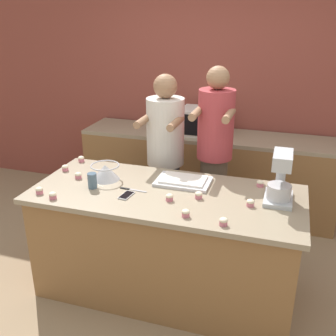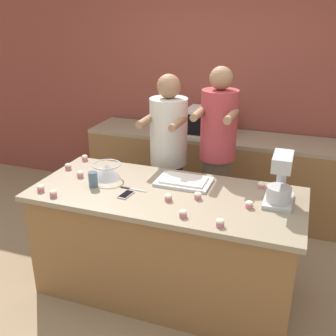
{
  "view_description": "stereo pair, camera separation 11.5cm",
  "coord_description": "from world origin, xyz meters",
  "px_view_note": "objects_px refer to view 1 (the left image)",
  "views": [
    {
      "loc": [
        0.82,
        -2.57,
        2.18
      ],
      "look_at": [
        0.0,
        0.05,
        1.07
      ],
      "focal_mm": 42.0,
      "sensor_mm": 36.0,
      "label": 1
    },
    {
      "loc": [
        0.93,
        -2.54,
        2.18
      ],
      "look_at": [
        0.0,
        0.05,
        1.07
      ],
      "focal_mm": 42.0,
      "sensor_mm": 36.0,
      "label": 2
    }
  ],
  "objects_px": {
    "cupcake_6": "(169,197)",
    "cupcake_1": "(223,222)",
    "cupcake_3": "(250,203)",
    "cell_phone": "(126,195)",
    "cupcake_4": "(39,190)",
    "drinking_glass": "(92,181)",
    "cupcake_8": "(65,168)",
    "cupcake_7": "(53,195)",
    "cupcake_0": "(78,175)",
    "knife": "(132,190)",
    "mixing_bowl": "(105,171)",
    "cupcake_10": "(81,159)",
    "person_right": "(214,159)",
    "cupcake_9": "(199,195)",
    "stand_mixer": "(280,180)",
    "microwave_oven": "(203,121)",
    "cupcake_5": "(186,213)",
    "person_left": "(165,159)",
    "cupcake_2": "(260,183)",
    "baking_tray": "(183,181)"
  },
  "relations": [
    {
      "from": "cupcake_1",
      "to": "cupcake_4",
      "type": "distance_m",
      "value": 1.4
    },
    {
      "from": "cupcake_2",
      "to": "cupcake_8",
      "type": "relative_size",
      "value": 1.0
    },
    {
      "from": "drinking_glass",
      "to": "cupcake_3",
      "type": "xyz_separation_m",
      "value": [
        1.21,
        0.05,
        -0.03
      ]
    },
    {
      "from": "cupcake_5",
      "to": "cupcake_8",
      "type": "height_order",
      "value": "same"
    },
    {
      "from": "drinking_glass",
      "to": "knife",
      "type": "bearing_deg",
      "value": 9.91
    },
    {
      "from": "drinking_glass",
      "to": "cupcake_8",
      "type": "xyz_separation_m",
      "value": [
        -0.39,
        0.24,
        -0.03
      ]
    },
    {
      "from": "cupcake_8",
      "to": "knife",
      "type": "bearing_deg",
      "value": -15.48
    },
    {
      "from": "knife",
      "to": "cupcake_10",
      "type": "relative_size",
      "value": 4.02
    },
    {
      "from": "person_left",
      "to": "cupcake_4",
      "type": "xyz_separation_m",
      "value": [
        -0.66,
        -1.04,
        0.05
      ]
    },
    {
      "from": "cupcake_9",
      "to": "cupcake_1",
      "type": "bearing_deg",
      "value": -54.03
    },
    {
      "from": "cupcake_4",
      "to": "stand_mixer",
      "type": "bearing_deg",
      "value": 13.58
    },
    {
      "from": "person_left",
      "to": "mixing_bowl",
      "type": "distance_m",
      "value": 0.72
    },
    {
      "from": "cupcake_0",
      "to": "cupcake_2",
      "type": "height_order",
      "value": "same"
    },
    {
      "from": "person_right",
      "to": "cupcake_10",
      "type": "relative_size",
      "value": 31.84
    },
    {
      "from": "cupcake_0",
      "to": "cupcake_9",
      "type": "relative_size",
      "value": 1.0
    },
    {
      "from": "cupcake_9",
      "to": "person_right",
      "type": "bearing_deg",
      "value": 92.61
    },
    {
      "from": "person_left",
      "to": "knife",
      "type": "distance_m",
      "value": 0.77
    },
    {
      "from": "stand_mixer",
      "to": "cupcake_5",
      "type": "distance_m",
      "value": 0.73
    },
    {
      "from": "drinking_glass",
      "to": "cupcake_10",
      "type": "xyz_separation_m",
      "value": [
        -0.37,
        0.48,
        -0.03
      ]
    },
    {
      "from": "cell_phone",
      "to": "cupcake_7",
      "type": "relative_size",
      "value": 2.75
    },
    {
      "from": "cupcake_0",
      "to": "cupcake_10",
      "type": "bearing_deg",
      "value": 115.4
    },
    {
      "from": "cupcake_3",
      "to": "cell_phone",
      "type": "bearing_deg",
      "value": -173.04
    },
    {
      "from": "cupcake_3",
      "to": "cupcake_6",
      "type": "xyz_separation_m",
      "value": [
        -0.57,
        -0.09,
        0.0
      ]
    },
    {
      "from": "cell_phone",
      "to": "cupcake_1",
      "type": "xyz_separation_m",
      "value": [
        0.76,
        -0.21,
        0.02
      ]
    },
    {
      "from": "cupcake_1",
      "to": "cupcake_7",
      "type": "height_order",
      "value": "same"
    },
    {
      "from": "cupcake_7",
      "to": "cupcake_10",
      "type": "height_order",
      "value": "same"
    },
    {
      "from": "cupcake_7",
      "to": "cupcake_4",
      "type": "bearing_deg",
      "value": 162.74
    },
    {
      "from": "drinking_glass",
      "to": "knife",
      "type": "xyz_separation_m",
      "value": [
        0.3,
        0.05,
        -0.06
      ]
    },
    {
      "from": "knife",
      "to": "cupcake_4",
      "type": "relative_size",
      "value": 4.02
    },
    {
      "from": "knife",
      "to": "cupcake_7",
      "type": "relative_size",
      "value": 4.02
    },
    {
      "from": "stand_mixer",
      "to": "microwave_oven",
      "type": "distance_m",
      "value": 1.66
    },
    {
      "from": "knife",
      "to": "mixing_bowl",
      "type": "bearing_deg",
      "value": 155.0
    },
    {
      "from": "cupcake_2",
      "to": "cupcake_3",
      "type": "xyz_separation_m",
      "value": [
        -0.04,
        -0.36,
        0.0
      ]
    },
    {
      "from": "cupcake_8",
      "to": "cupcake_9",
      "type": "relative_size",
      "value": 1.0
    },
    {
      "from": "cupcake_6",
      "to": "cupcake_1",
      "type": "bearing_deg",
      "value": -28.15
    },
    {
      "from": "cupcake_4",
      "to": "cell_phone",
      "type": "bearing_deg",
      "value": 13.86
    },
    {
      "from": "person_right",
      "to": "cupcake_9",
      "type": "bearing_deg",
      "value": -87.39
    },
    {
      "from": "mixing_bowl",
      "to": "cupcake_0",
      "type": "relative_size",
      "value": 4.29
    },
    {
      "from": "drinking_glass",
      "to": "cupcake_4",
      "type": "bearing_deg",
      "value": -147.32
    },
    {
      "from": "person_left",
      "to": "cupcake_6",
      "type": "height_order",
      "value": "person_left"
    },
    {
      "from": "mixing_bowl",
      "to": "cupcake_0",
      "type": "distance_m",
      "value": 0.23
    },
    {
      "from": "drinking_glass",
      "to": "baking_tray",
      "type": "bearing_deg",
      "value": 24.79
    },
    {
      "from": "cupcake_0",
      "to": "cupcake_8",
      "type": "bearing_deg",
      "value": 149.05
    },
    {
      "from": "cupcake_1",
      "to": "cupcake_6",
      "type": "xyz_separation_m",
      "value": [
        -0.43,
        0.23,
        0.0
      ]
    },
    {
      "from": "microwave_oven",
      "to": "knife",
      "type": "distance_m",
      "value": 1.59
    },
    {
      "from": "cupcake_6",
      "to": "cupcake_9",
      "type": "xyz_separation_m",
      "value": [
        0.19,
        0.1,
        0.0
      ]
    },
    {
      "from": "cupcake_0",
      "to": "cupcake_3",
      "type": "distance_m",
      "value": 1.41
    },
    {
      "from": "cell_phone",
      "to": "mixing_bowl",
      "type": "bearing_deg",
      "value": 139.9
    },
    {
      "from": "cupcake_1",
      "to": "cupcake_5",
      "type": "bearing_deg",
      "value": 171.82
    },
    {
      "from": "cupcake_7",
      "to": "cell_phone",
      "type": "bearing_deg",
      "value": 22.25
    }
  ]
}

